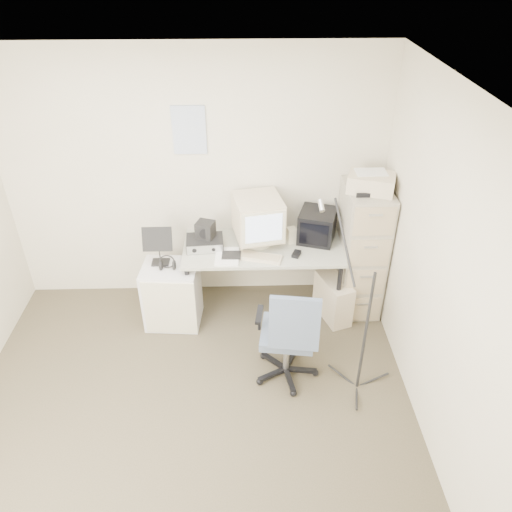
{
  "coord_description": "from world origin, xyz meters",
  "views": [
    {
      "loc": [
        0.44,
        -2.54,
        3.26
      ],
      "look_at": [
        0.55,
        0.95,
        0.95
      ],
      "focal_mm": 35.0,
      "sensor_mm": 36.0,
      "label": 1
    }
  ],
  "objects_px": {
    "filing_cabinet": "(361,250)",
    "side_cart": "(172,294)",
    "desk": "(263,277)",
    "office_chair": "(287,331)"
  },
  "relations": [
    {
      "from": "filing_cabinet",
      "to": "side_cart",
      "type": "bearing_deg",
      "value": -173.18
    },
    {
      "from": "desk",
      "to": "side_cart",
      "type": "xyz_separation_m",
      "value": [
        -0.87,
        -0.19,
        -0.05
      ]
    },
    {
      "from": "side_cart",
      "to": "filing_cabinet",
      "type": "bearing_deg",
      "value": 11.14
    },
    {
      "from": "office_chair",
      "to": "side_cart",
      "type": "bearing_deg",
      "value": 152.83
    },
    {
      "from": "desk",
      "to": "side_cart",
      "type": "distance_m",
      "value": 0.9
    },
    {
      "from": "filing_cabinet",
      "to": "side_cart",
      "type": "relative_size",
      "value": 2.05
    },
    {
      "from": "office_chair",
      "to": "side_cart",
      "type": "height_order",
      "value": "office_chair"
    },
    {
      "from": "filing_cabinet",
      "to": "desk",
      "type": "xyz_separation_m",
      "value": [
        -0.95,
        -0.03,
        -0.29
      ]
    },
    {
      "from": "filing_cabinet",
      "to": "desk",
      "type": "height_order",
      "value": "filing_cabinet"
    },
    {
      "from": "desk",
      "to": "office_chair",
      "type": "height_order",
      "value": "office_chair"
    }
  ]
}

